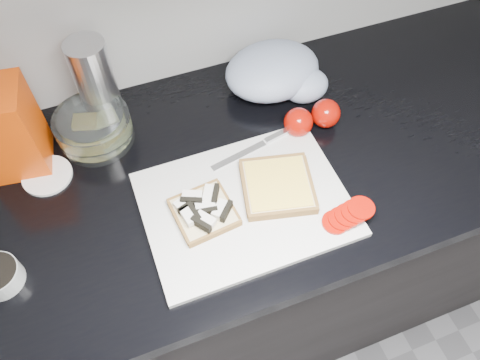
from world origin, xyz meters
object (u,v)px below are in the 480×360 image
Objects in this scene: glass_bowl at (94,128)px; steel_canister at (96,82)px; cutting_board at (245,204)px; bread_bag at (4,130)px.

steel_canister is at bearing 62.72° from glass_bowl.
steel_canister is (-0.21, 0.34, 0.09)m from cutting_board.
bread_bag is at bearing 145.61° from cutting_board.
bread_bag reaches higher than cutting_board.
cutting_board is at bearing -49.18° from glass_bowl.
glass_bowl is (-0.24, 0.28, 0.03)m from cutting_board.
glass_bowl is 0.81× the size of steel_canister.
steel_canister reaches higher than bread_bag.
glass_bowl is 0.82× the size of bread_bag.
cutting_board is 2.01× the size of steel_canister.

